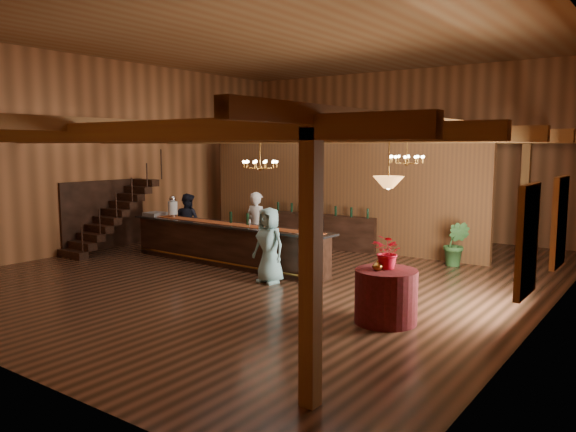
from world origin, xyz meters
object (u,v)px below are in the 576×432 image
Objects in this scene: chandelier_right at (407,159)px; floor_plant at (456,244)px; beverage_dispenser at (173,207)px; backbar_shelf at (320,231)px; tasting_bar at (226,244)px; chandelier_left at (260,164)px; bartender at (257,226)px; round_table at (386,296)px; raffle_drum at (314,226)px; pendant_lamp at (388,182)px; guest at (269,245)px; staff_second at (188,222)px.

chandelier_right is 0.70× the size of floor_plant.
backbar_shelf is (2.71, 3.31, -0.84)m from beverage_dispenser.
floor_plant is at bearing 35.49° from tasting_bar.
chandelier_left is 0.44× the size of bartender.
floor_plant is at bearing 96.29° from round_table.
chandelier_left reaches higher than round_table.
raffle_drum is at bearing 1.42° from chandelier_left.
beverage_dispenser is at bearing 174.76° from chandelier_left.
chandelier_right is at bearing 26.39° from tasting_bar.
chandelier_left reaches higher than beverage_dispenser.
round_table is (7.43, -2.08, -0.88)m from beverage_dispenser.
backbar_shelf is 2.63m from bartender.
round_table is (2.65, -1.81, -0.76)m from raffle_drum.
tasting_bar is at bearing 160.06° from round_table.
bartender reaches higher than tasting_bar.
pendant_lamp reaches higher than raffle_drum.
pendant_lamp reaches higher than beverage_dispenser.
round_table is 5.17m from floor_plant.
chandelier_right is at bearing -165.46° from bartender.
backbar_shelf reaches higher than round_table.
round_table is at bearing -34.35° from raffle_drum.
floor_plant is at bearing -152.77° from bartender.
round_table is 3.52m from guest.
pendant_lamp is 5.98m from bartender.
floor_plant reaches higher than tasting_bar.
tasting_bar is 7.89× the size of chandelier_right.
backbar_shelf is 7.16m from round_table.
bartender is 1.10× the size of staff_second.
beverage_dispenser is at bearing 164.39° from round_table.
staff_second is at bearing -161.05° from floor_plant.
pendant_lamp is at bearing 180.00° from round_table.
staff_second is (-7.54, 2.75, -1.58)m from pendant_lamp.
bartender is (-3.72, -0.98, -1.79)m from chandelier_right.
beverage_dispenser is at bearing -164.33° from chandelier_right.
guest is (1.40, -4.31, 0.34)m from backbar_shelf.
beverage_dispenser is 4.80m from raffle_drum.
beverage_dispenser is at bearing 176.80° from raffle_drum.
floor_plant is at bearing 58.02° from raffle_drum.
beverage_dispenser is 0.36× the size of guest.
tasting_bar is at bearing 171.87° from chandelier_left.
round_table is 4.60m from chandelier_right.
guest is (-3.33, 1.08, -1.57)m from pendant_lamp.
raffle_drum is at bearing -1.01° from tasting_bar.
guest reaches higher than floor_plant.
raffle_drum is 0.21× the size of staff_second.
chandelier_right is at bearing 109.58° from round_table.
raffle_drum reaches higher than backbar_shelf.
beverage_dispenser is 2.52m from bartender.
tasting_bar is at bearing -109.56° from backbar_shelf.
chandelier_right reaches higher than staff_second.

